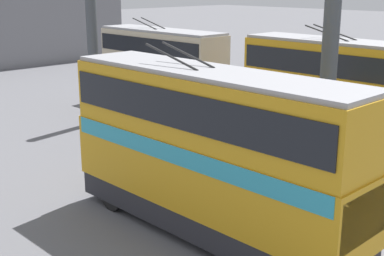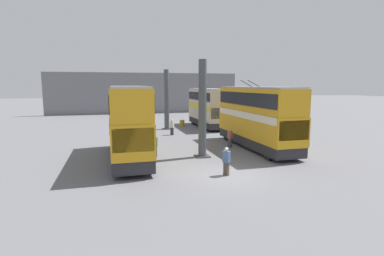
{
  "view_description": "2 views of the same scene",
  "coord_description": "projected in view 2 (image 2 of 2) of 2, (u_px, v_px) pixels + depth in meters",
  "views": [
    {
      "loc": [
        -5.15,
        16.57,
        7.8
      ],
      "look_at": [
        10.45,
        1.42,
        1.8
      ],
      "focal_mm": 50.0,
      "sensor_mm": 36.0,
      "label": 1
    },
    {
      "loc": [
        -16.1,
        6.47,
        5.34
      ],
      "look_at": [
        8.31,
        -0.11,
        1.71
      ],
      "focal_mm": 28.0,
      "sensor_mm": 36.0,
      "label": 2
    }
  ],
  "objects": [
    {
      "name": "bus_left_far",
      "position": [
        208.0,
        105.0,
        38.09
      ],
      "size": [
        9.47,
        2.54,
        5.53
      ],
      "color": "black",
      "rests_on": "ground_plane"
    },
    {
      "name": "bus_left_near",
      "position": [
        256.0,
        114.0,
        25.33
      ],
      "size": [
        11.12,
        2.54,
        5.82
      ],
      "color": "black",
      "rests_on": "ground_plane"
    },
    {
      "name": "depot_back_wall",
      "position": [
        146.0,
        93.0,
        56.81
      ],
      "size": [
        0.5,
        36.0,
        7.65
      ],
      "color": "slate",
      "rests_on": "ground_plane"
    },
    {
      "name": "support_column_near",
      "position": [
        202.0,
        111.0,
        22.06
      ],
      "size": [
        1.06,
        1.06,
        7.2
      ],
      "color": "#42474C",
      "rests_on": "ground_plane"
    },
    {
      "name": "person_aisle_foreground",
      "position": [
        226.0,
        161.0,
        17.74
      ],
      "size": [
        0.48,
        0.43,
        1.71
      ],
      "rotation": [
        0.0,
        0.0,
        2.16
      ],
      "color": "#473D33",
      "rests_on": "ground_plane"
    },
    {
      "name": "bus_right_far",
      "position": [
        128.0,
        118.0,
        21.38
      ],
      "size": [
        10.52,
        2.54,
        5.9
      ],
      "color": "black",
      "rests_on": "ground_plane"
    },
    {
      "name": "person_aisle_midway",
      "position": [
        172.0,
        127.0,
        32.24
      ],
      "size": [
        0.47,
        0.46,
        1.73
      ],
      "rotation": [
        0.0,
        0.0,
        5.44
      ],
      "color": "#2D2D33",
      "rests_on": "ground_plane"
    },
    {
      "name": "person_by_left_row",
      "position": [
        230.0,
        137.0,
        25.91
      ],
      "size": [
        0.48,
        0.41,
        1.62
      ],
      "rotation": [
        0.0,
        0.0,
        5.2
      ],
      "color": "#384251",
      "rests_on": "ground_plane"
    },
    {
      "name": "ground_plane",
      "position": [
        227.0,
        176.0,
        17.81
      ],
      "size": [
        240.0,
        240.0,
        0.0
      ],
      "primitive_type": "plane",
      "color": "slate"
    },
    {
      "name": "oil_drum",
      "position": [
        182.0,
        123.0,
        38.94
      ],
      "size": [
        0.67,
        0.67,
        0.84
      ],
      "color": "#B28E23",
      "rests_on": "ground_plane"
    },
    {
      "name": "support_column_far",
      "position": [
        167.0,
        101.0,
        36.18
      ],
      "size": [
        1.06,
        1.06,
        7.2
      ],
      "color": "#42474C",
      "rests_on": "ground_plane"
    },
    {
      "name": "person_by_right_row",
      "position": [
        155.0,
        145.0,
        22.34
      ],
      "size": [
        0.4,
        0.48,
        1.73
      ],
      "rotation": [
        0.0,
        0.0,
        5.85
      ],
      "color": "#2D2D33",
      "rests_on": "ground_plane"
    }
  ]
}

